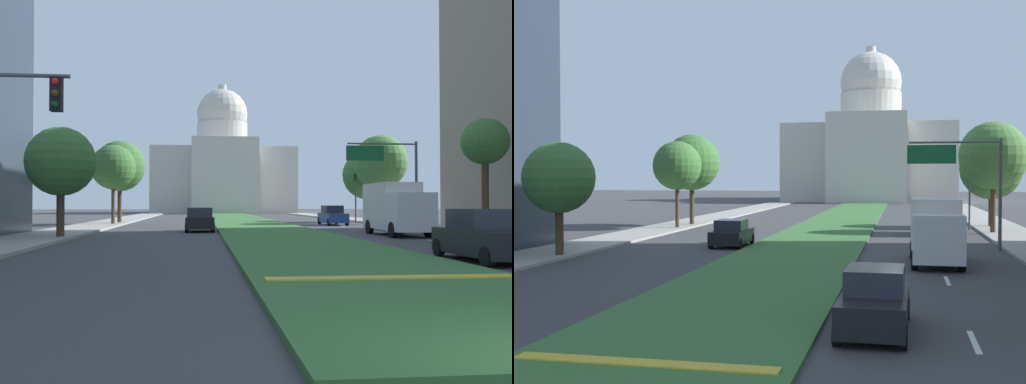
{
  "view_description": "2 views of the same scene",
  "coord_description": "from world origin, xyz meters",
  "views": [
    {
      "loc": [
        -4.54,
        -5.4,
        1.92
      ],
      "look_at": [
        -0.09,
        38.7,
        2.88
      ],
      "focal_mm": 38.0,
      "sensor_mm": 36.0,
      "label": 1
    },
    {
      "loc": [
        5.57,
        -6.11,
        4.27
      ],
      "look_at": [
        -1.56,
        28.76,
        3.44
      ],
      "focal_mm": 45.22,
      "sensor_mm": 36.0,
      "label": 2
    }
  ],
  "objects": [
    {
      "name": "grass_median",
      "position": [
        0.0,
        51.18,
        0.07
      ],
      "size": [
        6.82,
        102.35,
        0.14
      ],
      "primitive_type": "cube",
      "color": "#386B33",
      "rests_on": "ground_plane"
    },
    {
      "name": "street_tree_left_mid",
      "position": [
        -12.2,
        25.04,
        4.21
      ],
      "size": [
        3.78,
        3.78,
        6.13
      ],
      "color": "#4C3823",
      "rests_on": "ground_plane"
    },
    {
      "name": "sidewalk_left",
      "position": [
        -13.46,
        45.49,
        0.07
      ],
      "size": [
        4.0,
        102.35,
        0.15
      ],
      "primitive_type": "cube",
      "color": "#9E9991",
      "rests_on": "ground_plane"
    },
    {
      "name": "sedan_midblock",
      "position": [
        -4.66,
        32.22,
        0.78
      ],
      "size": [
        2.01,
        4.26,
        1.65
      ],
      "color": "black",
      "rests_on": "ground_plane"
    },
    {
      "name": "sidewalk_right",
      "position": [
        13.46,
        45.49,
        0.07
      ],
      "size": [
        4.0,
        102.35,
        0.15
      ],
      "primitive_type": "cube",
      "color": "#9E9991",
      "rests_on": "ground_plane"
    },
    {
      "name": "capitol_building",
      "position": [
        0.0,
        112.86,
        8.94
      ],
      "size": [
        29.25,
        29.53,
        28.13
      ],
      "color": "beige",
      "rests_on": "ground_plane"
    },
    {
      "name": "sedan_distant",
      "position": [
        7.31,
        42.75,
        0.82
      ],
      "size": [
        1.91,
        4.51,
        1.76
      ],
      "color": "navy",
      "rests_on": "ground_plane"
    },
    {
      "name": "street_tree_left_far",
      "position": [
        -12.39,
        43.89,
        5.18
      ],
      "size": [
        4.0,
        4.0,
        7.2
      ],
      "color": "#4C3823",
      "rests_on": "ground_plane"
    },
    {
      "name": "traffic_light_far_right",
      "position": [
        10.96,
        47.9,
        3.31
      ],
      "size": [
        0.28,
        0.35,
        5.2
      ],
      "color": "#515456",
      "rests_on": "ground_plane"
    },
    {
      "name": "sedan_lead_stopped",
      "position": [
        4.86,
        11.87,
        0.82
      ],
      "size": [
        1.96,
        4.49,
        1.75
      ],
      "color": "black",
      "rests_on": "ground_plane"
    },
    {
      "name": "street_tree_left_distant",
      "position": [
        -12.37,
        47.58,
        5.52
      ],
      "size": [
        4.88,
        4.88,
        7.98
      ],
      "color": "#4C3823",
      "rests_on": "ground_plane"
    },
    {
      "name": "lane_dashes_right",
      "position": [
        7.43,
        30.48,
        0.0
      ],
      "size": [
        0.16,
        41.26,
        0.01
      ],
      "color": "silver",
      "rests_on": "ground_plane"
    },
    {
      "name": "overhead_guide_sign",
      "position": [
        9.19,
        32.87,
        4.64
      ],
      "size": [
        5.37,
        0.2,
        6.5
      ],
      "color": "#515456",
      "rests_on": "ground_plane"
    },
    {
      "name": "ground_plane",
      "position": [
        0.0,
        56.86,
        0.0
      ],
      "size": [
        260.0,
        260.0,
        0.0
      ],
      "primitive_type": "plane",
      "color": "#3D3D3F"
    },
    {
      "name": "street_tree_right_far",
      "position": [
        12.28,
        44.21,
        5.85
      ],
      "size": [
        5.08,
        5.08,
        8.41
      ],
      "color": "#4C3823",
      "rests_on": "ground_plane"
    },
    {
      "name": "median_curb_nose",
      "position": [
        0.0,
        7.18,
        0.16
      ],
      "size": [
        6.14,
        0.5,
        0.04
      ],
      "primitive_type": "cube",
      "color": "gold",
      "rests_on": "grass_median"
    },
    {
      "name": "box_truck_delivery",
      "position": [
        7.23,
        26.43,
        1.68
      ],
      "size": [
        2.4,
        6.4,
        3.2
      ],
      "color": "silver",
      "rests_on": "ground_plane"
    },
    {
      "name": "street_tree_right_distant",
      "position": [
        12.92,
        50.39,
        4.96
      ],
      "size": [
        5.17,
        5.17,
        7.56
      ],
      "color": "#4C3823",
      "rests_on": "ground_plane"
    }
  ]
}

